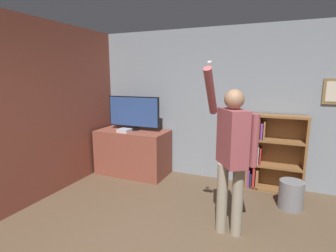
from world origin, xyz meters
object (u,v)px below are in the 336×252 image
object	(u,v)px
game_console	(124,130)
person	(232,149)
bookshelf	(269,153)
waste_bin	(291,195)
television	(134,113)

from	to	relation	value
game_console	person	bearing A→B (deg)	-27.56
bookshelf	waste_bin	distance (m)	0.79
television	bookshelf	bearing A→B (deg)	4.05
person	television	bearing A→B (deg)	-156.37
bookshelf	television	bearing A→B (deg)	-175.95
television	game_console	bearing A→B (deg)	-105.37
television	game_console	xyz separation A→B (m)	(-0.07, -0.24, -0.30)
game_console	person	distance (m)	2.41
bookshelf	waste_bin	bearing A→B (deg)	-59.13
television	waste_bin	size ratio (longest dim) A/B	2.59
person	bookshelf	bearing A→B (deg)	133.07
game_console	bookshelf	world-z (taller)	bookshelf
person	waste_bin	bearing A→B (deg)	110.17
television	bookshelf	size ratio (longest dim) A/B	0.83
television	person	world-z (taller)	person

